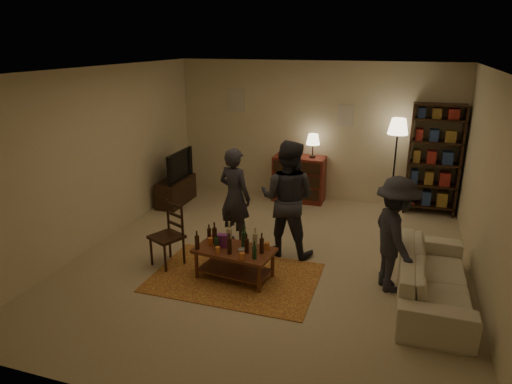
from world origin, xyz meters
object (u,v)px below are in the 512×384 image
at_px(person_left, 235,197).
at_px(person_right, 287,199).
at_px(tv_stand, 176,185).
at_px(floor_lamp, 398,133).
at_px(sofa, 434,278).
at_px(dining_chair, 170,232).
at_px(coffee_table, 234,252).
at_px(dresser, 299,178).
at_px(person_by_sofa, 395,235).
at_px(bookshelf, 434,159).

xyz_separation_m(person_left, person_right, (0.86, -0.11, 0.10)).
xyz_separation_m(tv_stand, floor_lamp, (4.03, 0.81, 1.11)).
bearing_deg(sofa, person_left, 73.91).
distance_m(dining_chair, person_left, 1.18).
bearing_deg(sofa, coffee_table, 95.15).
xyz_separation_m(dresser, person_by_sofa, (1.89, -2.97, 0.27)).
bearing_deg(person_left, bookshelf, -123.04).
xyz_separation_m(person_right, person_by_sofa, (1.54, -0.59, -0.12)).
height_order(tv_stand, floor_lamp, floor_lamp).
relative_size(dining_chair, sofa, 0.45).
bearing_deg(tv_stand, person_left, -38.01).
height_order(coffee_table, tv_stand, tv_stand).
bearing_deg(person_left, coffee_table, 128.09).
bearing_deg(dresser, person_left, -102.58).
height_order(floor_lamp, person_by_sofa, floor_lamp).
distance_m(coffee_table, person_right, 1.17).
relative_size(dining_chair, floor_lamp, 0.53).
distance_m(dining_chair, dresser, 3.42).
xyz_separation_m(coffee_table, bookshelf, (2.57, 3.41, 0.65)).
bearing_deg(floor_lamp, dresser, 176.58).
xyz_separation_m(dining_chair, person_left, (0.63, 0.95, 0.28)).
distance_m(floor_lamp, person_by_sofa, 2.96).
distance_m(coffee_table, dresser, 3.34).
distance_m(bookshelf, floor_lamp, 0.83).
bearing_deg(sofa, dresser, 37.54).
relative_size(dining_chair, person_left, 0.60).
bearing_deg(floor_lamp, bookshelf, 14.57).
xyz_separation_m(coffee_table, dining_chair, (-1.01, 0.11, 0.10)).
relative_size(tv_stand, sofa, 0.51).
height_order(coffee_table, sofa, coffee_table).
bearing_deg(person_left, floor_lamp, -117.97).
relative_size(tv_stand, person_left, 0.69).
height_order(sofa, person_right, person_right).
bearing_deg(dining_chair, person_by_sofa, 29.49).
height_order(dining_chair, bookshelf, bookshelf).
relative_size(tv_stand, person_right, 0.61).
xyz_separation_m(tv_stand, sofa, (4.64, -2.20, -0.08)).
bearing_deg(tv_stand, dresser, 22.07).
xyz_separation_m(dining_chair, person_right, (1.49, 0.84, 0.38)).
relative_size(sofa, person_by_sofa, 1.39).
distance_m(dining_chair, floor_lamp, 4.39).
distance_m(bookshelf, person_right, 3.22).
bearing_deg(coffee_table, person_right, 63.28).
height_order(coffee_table, floor_lamp, floor_lamp).
relative_size(coffee_table, person_right, 0.63).
height_order(bookshelf, sofa, bookshelf).
xyz_separation_m(dresser, person_left, (-0.51, -2.28, 0.29)).
xyz_separation_m(coffee_table, floor_lamp, (1.90, 3.23, 1.11)).
relative_size(dining_chair, tv_stand, 0.88).
bearing_deg(coffee_table, person_left, 109.63).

